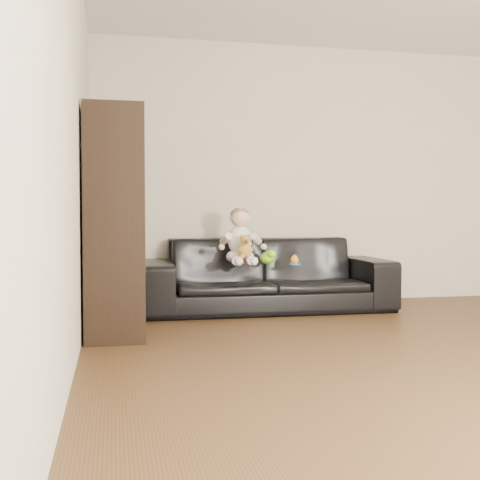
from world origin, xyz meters
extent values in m
plane|color=beige|center=(0.00, 2.75, 1.30)|extent=(5.00, 0.00, 5.00)
plane|color=beige|center=(-2.50, 0.00, 1.30)|extent=(0.00, 5.50, 5.50)
imported|color=black|center=(-0.90, 2.25, 0.33)|extent=(2.30, 0.91, 0.67)
cube|color=black|center=(-2.27, 1.22, 0.82)|extent=(0.42, 0.57, 1.64)
cube|color=silver|center=(-2.25, 1.22, 1.19)|extent=(0.18, 0.25, 0.28)
ellipsoid|color=#FDD7D5|center=(-1.17, 2.14, 0.51)|extent=(0.29, 0.27, 0.14)
ellipsoid|color=white|center=(-1.17, 2.16, 0.66)|extent=(0.25, 0.22, 0.26)
sphere|color=beige|center=(-1.17, 2.14, 0.86)|extent=(0.20, 0.20, 0.17)
ellipsoid|color=#8C603F|center=(-1.17, 2.15, 0.89)|extent=(0.21, 0.21, 0.12)
cylinder|color=#FDD7D5|center=(-1.22, 1.98, 0.49)|extent=(0.12, 0.22, 0.08)
cylinder|color=#FDD7D5|center=(-1.11, 1.98, 0.49)|extent=(0.12, 0.22, 0.08)
sphere|color=white|center=(-1.23, 1.86, 0.49)|extent=(0.08, 0.08, 0.07)
sphere|color=white|center=(-1.10, 1.86, 0.49)|extent=(0.08, 0.08, 0.07)
cylinder|color=white|center=(-1.30, 2.10, 0.67)|extent=(0.10, 0.19, 0.12)
cylinder|color=white|center=(-1.03, 2.10, 0.67)|extent=(0.10, 0.19, 0.12)
ellipsoid|color=#AA7D30|center=(-1.16, 1.98, 0.57)|extent=(0.12, 0.10, 0.13)
sphere|color=#AA7D30|center=(-1.16, 1.96, 0.67)|extent=(0.09, 0.09, 0.09)
sphere|color=#AA7D30|center=(-1.19, 1.97, 0.70)|extent=(0.04, 0.04, 0.03)
sphere|color=#AA7D30|center=(-1.13, 1.97, 0.70)|extent=(0.04, 0.04, 0.03)
sphere|color=#593819|center=(-1.16, 1.92, 0.66)|extent=(0.04, 0.04, 0.03)
ellipsoid|color=#82EA1B|center=(-0.92, 2.11, 0.50)|extent=(0.14, 0.17, 0.11)
sphere|color=orange|center=(-0.69, 2.02, 0.48)|extent=(0.10, 0.10, 0.08)
cylinder|color=blue|center=(-0.70, 1.98, 0.45)|extent=(0.15, 0.15, 0.02)
camera|label=1|loc=(-2.28, -3.15, 0.87)|focal=45.00mm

